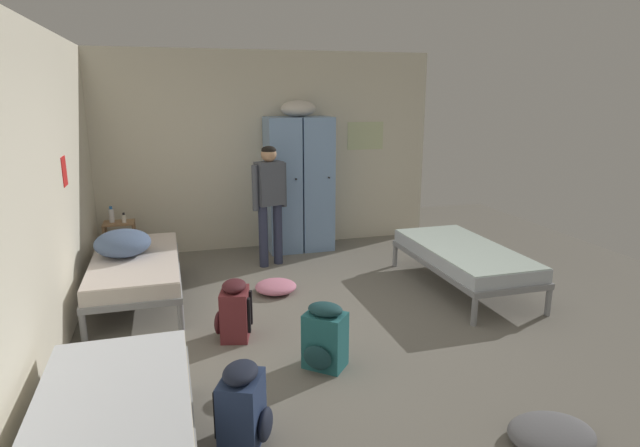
{
  "coord_description": "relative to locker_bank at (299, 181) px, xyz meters",
  "views": [
    {
      "loc": [
        -1.37,
        -4.43,
        2.19
      ],
      "look_at": [
        0.0,
        0.29,
        0.95
      ],
      "focal_mm": 29.55,
      "sensor_mm": 36.0,
      "label": 1
    }
  ],
  "objects": [
    {
      "name": "bed_right",
      "position": [
        1.41,
        -2.02,
        -0.59
      ],
      "size": [
        0.9,
        1.9,
        0.49
      ],
      "color": "gray",
      "rests_on": "ground_plane"
    },
    {
      "name": "bedding_heap",
      "position": [
        -2.25,
        -1.3,
        -0.34
      ],
      "size": [
        0.58,
        0.6,
        0.28
      ],
      "color": "slate",
      "rests_on": "bed_left_rear"
    },
    {
      "name": "bed_left_rear",
      "position": [
        -2.13,
        -1.38,
        -0.59
      ],
      "size": [
        0.9,
        1.9,
        0.49
      ],
      "color": "gray",
      "rests_on": "ground_plane"
    },
    {
      "name": "lotion_bottle",
      "position": [
        -2.31,
        -0.11,
        -0.34
      ],
      "size": [
        0.05,
        0.05,
        0.13
      ],
      "color": "white",
      "rests_on": "shelf_unit"
    },
    {
      "name": "water_bottle",
      "position": [
        -2.46,
        -0.05,
        -0.31
      ],
      "size": [
        0.07,
        0.07,
        0.21
      ],
      "color": "white",
      "rests_on": "shelf_unit"
    },
    {
      "name": "room_backdrop",
      "position": [
        -1.64,
        -1.26,
        0.39
      ],
      "size": [
        4.76,
        5.78,
        2.73
      ],
      "color": "beige",
      "rests_on": "ground_plane"
    },
    {
      "name": "backpack_navy",
      "position": [
        -1.38,
        -4.06,
        -0.71
      ],
      "size": [
        0.4,
        0.39,
        0.55
      ],
      "color": "navy",
      "rests_on": "ground_plane"
    },
    {
      "name": "clothes_pile_grey",
      "position": [
        0.51,
        -4.61,
        -0.91
      ],
      "size": [
        0.58,
        0.46,
        0.13
      ],
      "color": "slate",
      "rests_on": "ground_plane"
    },
    {
      "name": "bed_left_front",
      "position": [
        -2.13,
        -4.24,
        -0.59
      ],
      "size": [
        0.9,
        1.9,
        0.49
      ],
      "color": "gray",
      "rests_on": "ground_plane"
    },
    {
      "name": "person_traveler",
      "position": [
        -0.53,
        -0.6,
        -0.04
      ],
      "size": [
        0.46,
        0.29,
        1.53
      ],
      "color": "#2D334C",
      "rests_on": "ground_plane"
    },
    {
      "name": "backpack_teal",
      "position": [
        -0.61,
        -3.28,
        -0.71
      ],
      "size": [
        0.41,
        0.42,
        0.55
      ],
      "color": "#23666B",
      "rests_on": "ground_plane"
    },
    {
      "name": "clothes_pile_pink",
      "position": [
        -0.67,
        -1.57,
        -0.9
      ],
      "size": [
        0.46,
        0.46,
        0.13
      ],
      "color": "pink",
      "rests_on": "ground_plane"
    },
    {
      "name": "shelf_unit",
      "position": [
        -2.38,
        -0.07,
        -0.62
      ],
      "size": [
        0.38,
        0.3,
        0.57
      ],
      "color": "#99704C",
      "rests_on": "ground_plane"
    },
    {
      "name": "ground_plane",
      "position": [
        -0.36,
        -2.58,
        -0.97
      ],
      "size": [
        9.14,
        9.14,
        0.0
      ],
      "primitive_type": "plane",
      "color": "slate"
    },
    {
      "name": "locker_bank",
      "position": [
        0.0,
        0.0,
        0.0
      ],
      "size": [
        0.9,
        0.55,
        2.07
      ],
      "color": "#7A9ECC",
      "rests_on": "ground_plane"
    },
    {
      "name": "backpack_maroon",
      "position": [
        -1.25,
        -2.55,
        -0.71
      ],
      "size": [
        0.38,
        0.37,
        0.55
      ],
      "color": "maroon",
      "rests_on": "ground_plane"
    }
  ]
}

